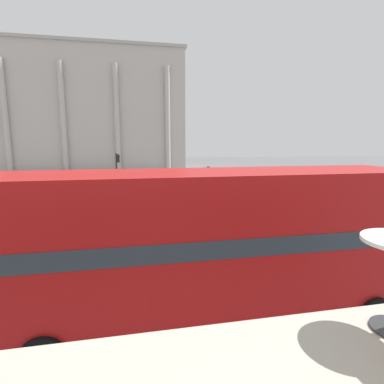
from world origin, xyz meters
name	(u,v)px	position (x,y,z in m)	size (l,w,h in m)	color
double_decker_bus	(214,242)	(1.05, 5.35, 2.38)	(10.98, 2.69, 4.29)	black
plaza_building_left	(95,112)	(-7.65, 59.76, 10.92)	(33.18, 16.12, 21.83)	#BCB2A8
traffic_light_near	(210,198)	(2.27, 10.50, 2.60)	(0.42, 0.24, 4.00)	black
traffic_light_mid	(97,188)	(-3.19, 16.93, 2.25)	(0.42, 0.24, 3.41)	black
traffic_light_far	(117,170)	(-2.33, 25.11, 2.68)	(0.42, 0.24, 4.12)	black
pedestrian_blue	(91,219)	(-3.34, 14.47, 0.95)	(0.32, 0.32, 1.65)	#282B33
pedestrian_black	(105,179)	(-4.10, 32.82, 0.96)	(0.32, 0.32, 1.67)	#282B33
pedestrian_red	(95,189)	(-4.36, 25.30, 0.95)	(0.32, 0.32, 1.66)	#282B33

